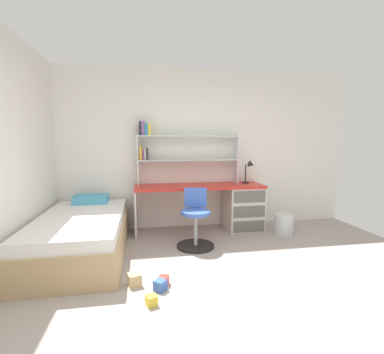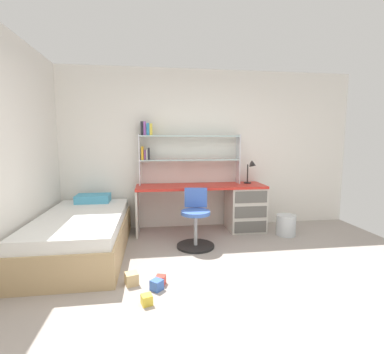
{
  "view_description": "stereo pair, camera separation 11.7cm",
  "coord_description": "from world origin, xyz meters",
  "px_view_note": "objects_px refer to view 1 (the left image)",
  "views": [
    {
      "loc": [
        -0.85,
        -2.19,
        1.45
      ],
      "look_at": [
        -0.22,
        1.52,
        0.98
      ],
      "focal_mm": 26.44,
      "sensor_mm": 36.0,
      "label": 1
    },
    {
      "loc": [
        -0.74,
        -2.21,
        1.45
      ],
      "look_at": [
        -0.22,
        1.52,
        0.98
      ],
      "focal_mm": 26.44,
      "sensor_mm": 36.0,
      "label": 2
    }
  ],
  "objects_px": {
    "desk_lamp": "(250,168)",
    "waste_bin": "(284,224)",
    "toy_block_red_3": "(164,281)",
    "toy_block_natural_0": "(134,280)",
    "toy_block_blue_1": "(160,285)",
    "desk": "(232,204)",
    "toy_block_yellow_2": "(151,300)",
    "swivel_chair": "(196,224)",
    "bed_platform": "(82,235)",
    "bookshelf_hutch": "(176,148)"
  },
  "relations": [
    {
      "from": "bed_platform",
      "to": "waste_bin",
      "type": "relative_size",
      "value": 6.28
    },
    {
      "from": "desk_lamp",
      "to": "toy_block_blue_1",
      "type": "xyz_separation_m",
      "value": [
        -1.61,
        -1.84,
        -0.96
      ]
    },
    {
      "from": "bookshelf_hutch",
      "to": "toy_block_blue_1",
      "type": "bearing_deg",
      "value": -101.37
    },
    {
      "from": "swivel_chair",
      "to": "toy_block_yellow_2",
      "type": "relative_size",
      "value": 8.75
    },
    {
      "from": "desk_lamp",
      "to": "swivel_chair",
      "type": "xyz_separation_m",
      "value": [
        -1.06,
        -0.73,
        -0.69
      ]
    },
    {
      "from": "desk",
      "to": "toy_block_red_3",
      "type": "relative_size",
      "value": 22.18
    },
    {
      "from": "desk",
      "to": "toy_block_red_3",
      "type": "distance_m",
      "value": 2.12
    },
    {
      "from": "desk_lamp",
      "to": "toy_block_natural_0",
      "type": "distance_m",
      "value": 2.69
    },
    {
      "from": "bookshelf_hutch",
      "to": "swivel_chair",
      "type": "bearing_deg",
      "value": -78.83
    },
    {
      "from": "waste_bin",
      "to": "toy_block_yellow_2",
      "type": "height_order",
      "value": "waste_bin"
    },
    {
      "from": "waste_bin",
      "to": "toy_block_yellow_2",
      "type": "bearing_deg",
      "value": -142.5
    },
    {
      "from": "bookshelf_hutch",
      "to": "toy_block_natural_0",
      "type": "distance_m",
      "value": 2.3
    },
    {
      "from": "desk",
      "to": "swivel_chair",
      "type": "relative_size",
      "value": 2.57
    },
    {
      "from": "toy_block_natural_0",
      "to": "toy_block_yellow_2",
      "type": "height_order",
      "value": "toy_block_natural_0"
    },
    {
      "from": "toy_block_yellow_2",
      "to": "toy_block_natural_0",
      "type": "bearing_deg",
      "value": 112.57
    },
    {
      "from": "desk_lamp",
      "to": "swivel_chair",
      "type": "bearing_deg",
      "value": -145.44
    },
    {
      "from": "bed_platform",
      "to": "bookshelf_hutch",
      "type": "bearing_deg",
      "value": 33.33
    },
    {
      "from": "waste_bin",
      "to": "toy_block_red_3",
      "type": "xyz_separation_m",
      "value": [
        -1.98,
        -1.28,
        -0.11
      ]
    },
    {
      "from": "toy_block_red_3",
      "to": "toy_block_natural_0",
      "type": "bearing_deg",
      "value": 172.29
    },
    {
      "from": "desk_lamp",
      "to": "waste_bin",
      "type": "relative_size",
      "value": 1.19
    },
    {
      "from": "desk_lamp",
      "to": "waste_bin",
      "type": "xyz_separation_m",
      "value": [
        0.41,
        -0.46,
        -0.85
      ]
    },
    {
      "from": "desk",
      "to": "desk_lamp",
      "type": "height_order",
      "value": "desk_lamp"
    },
    {
      "from": "toy_block_yellow_2",
      "to": "bed_platform",
      "type": "bearing_deg",
      "value": 122.91
    },
    {
      "from": "bed_platform",
      "to": "toy_block_natural_0",
      "type": "xyz_separation_m",
      "value": [
        0.69,
        -0.93,
        -0.2
      ]
    },
    {
      "from": "swivel_chair",
      "to": "waste_bin",
      "type": "relative_size",
      "value": 2.5
    },
    {
      "from": "bookshelf_hutch",
      "to": "bed_platform",
      "type": "distance_m",
      "value": 1.93
    },
    {
      "from": "desk",
      "to": "toy_block_natural_0",
      "type": "relative_size",
      "value": 16.78
    },
    {
      "from": "desk_lamp",
      "to": "bed_platform",
      "type": "bearing_deg",
      "value": -163.26
    },
    {
      "from": "toy_block_blue_1",
      "to": "toy_block_red_3",
      "type": "bearing_deg",
      "value": 68.08
    },
    {
      "from": "desk_lamp",
      "to": "toy_block_yellow_2",
      "type": "bearing_deg",
      "value": -129.35
    },
    {
      "from": "bed_platform",
      "to": "waste_bin",
      "type": "bearing_deg",
      "value": 6.0
    },
    {
      "from": "toy_block_natural_0",
      "to": "toy_block_blue_1",
      "type": "height_order",
      "value": "toy_block_natural_0"
    },
    {
      "from": "toy_block_blue_1",
      "to": "toy_block_red_3",
      "type": "relative_size",
      "value": 1.1
    },
    {
      "from": "desk",
      "to": "bed_platform",
      "type": "distance_m",
      "value": 2.35
    },
    {
      "from": "desk_lamp",
      "to": "toy_block_yellow_2",
      "type": "height_order",
      "value": "desk_lamp"
    },
    {
      "from": "desk",
      "to": "toy_block_yellow_2",
      "type": "distance_m",
      "value": 2.47
    },
    {
      "from": "waste_bin",
      "to": "toy_block_red_3",
      "type": "relative_size",
      "value": 3.46
    },
    {
      "from": "swivel_chair",
      "to": "desk_lamp",
      "type": "bearing_deg",
      "value": 34.56
    },
    {
      "from": "toy_block_natural_0",
      "to": "toy_block_red_3",
      "type": "height_order",
      "value": "toy_block_natural_0"
    },
    {
      "from": "desk",
      "to": "desk_lamp",
      "type": "bearing_deg",
      "value": 12.02
    },
    {
      "from": "desk",
      "to": "toy_block_red_3",
      "type": "xyz_separation_m",
      "value": [
        -1.25,
        -1.67,
        -0.37
      ]
    },
    {
      "from": "bookshelf_hutch",
      "to": "desk_lamp",
      "type": "bearing_deg",
      "value": -5.05
    },
    {
      "from": "bookshelf_hutch",
      "to": "swivel_chair",
      "type": "xyz_separation_m",
      "value": [
        0.16,
        -0.84,
        -1.02
      ]
    },
    {
      "from": "toy_block_yellow_2",
      "to": "bookshelf_hutch",
      "type": "bearing_deg",
      "value": 77.54
    },
    {
      "from": "desk",
      "to": "bed_platform",
      "type": "relative_size",
      "value": 1.02
    },
    {
      "from": "swivel_chair",
      "to": "toy_block_blue_1",
      "type": "bearing_deg",
      "value": -116.63
    },
    {
      "from": "toy_block_yellow_2",
      "to": "toy_block_red_3",
      "type": "xyz_separation_m",
      "value": [
        0.13,
        0.34,
        0.0
      ]
    },
    {
      "from": "desk",
      "to": "toy_block_natural_0",
      "type": "distance_m",
      "value": 2.27
    },
    {
      "from": "bed_platform",
      "to": "toy_block_red_3",
      "type": "distance_m",
      "value": 1.39
    },
    {
      "from": "bookshelf_hutch",
      "to": "toy_block_blue_1",
      "type": "distance_m",
      "value": 2.37
    }
  ]
}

